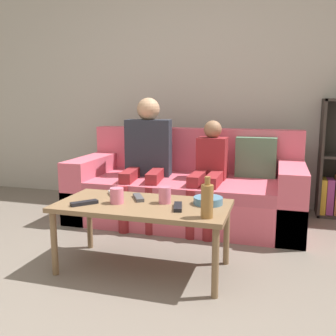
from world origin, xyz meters
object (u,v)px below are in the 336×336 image
at_px(person_adult, 147,151).
at_px(snack_bowl, 208,201).
at_px(bottle, 207,200).
at_px(cup_far, 117,196).
at_px(tv_remote_1, 138,198).
at_px(person_child, 209,168).
at_px(couch, 188,190).
at_px(coffee_table, 143,210).
at_px(tv_remote_3, 84,203).
at_px(tv_remote_2, 114,194).
at_px(cup_near, 165,195).
at_px(tv_remote_0, 178,207).

bearing_deg(person_adult, snack_bowl, -58.60).
bearing_deg(bottle, cup_far, 167.32).
bearing_deg(tv_remote_1, bottle, -58.19).
xyz_separation_m(person_child, cup_far, (-0.41, -1.01, -0.02)).
bearing_deg(cup_far, couch, 80.56).
distance_m(coffee_table, person_child, 1.01).
relative_size(coffee_table, tv_remote_3, 6.88).
distance_m(tv_remote_1, tv_remote_2, 0.20).
distance_m(tv_remote_2, bottle, 0.77).
bearing_deg(couch, bottle, -72.21).
bearing_deg(tv_remote_3, tv_remote_1, 80.96).
bearing_deg(bottle, person_child, 99.66).
bearing_deg(cup_near, snack_bowl, 11.34).
relative_size(cup_near, snack_bowl, 0.57).
distance_m(coffee_table, tv_remote_2, 0.30).
bearing_deg(coffee_table, cup_near, 21.29).
distance_m(cup_far, snack_bowl, 0.58).
height_order(person_child, cup_near, person_child).
height_order(tv_remote_2, snack_bowl, snack_bowl).
height_order(tv_remote_1, snack_bowl, snack_bowl).
bearing_deg(couch, person_adult, -167.25).
bearing_deg(tv_remote_2, tv_remote_0, -56.42).
distance_m(couch, tv_remote_0, 1.19).
bearing_deg(tv_remote_0, snack_bowl, 30.35).
height_order(tv_remote_0, snack_bowl, snack_bowl).
bearing_deg(coffee_table, person_adult, 108.00).
relative_size(tv_remote_1, bottle, 0.74).
height_order(person_adult, tv_remote_2, person_adult).
bearing_deg(coffee_table, cup_far, -167.16).
relative_size(person_child, tv_remote_0, 5.17).
distance_m(person_adult, tv_remote_2, 0.91).
bearing_deg(coffee_table, tv_remote_3, -159.50).
bearing_deg(snack_bowl, person_child, 99.90).
xyz_separation_m(person_adult, snack_bowl, (0.73, -0.92, -0.17)).
bearing_deg(cup_near, tv_remote_0, -41.01).
relative_size(tv_remote_3, bottle, 0.68).
distance_m(tv_remote_0, snack_bowl, 0.22).
height_order(couch, tv_remote_1, couch).
xyz_separation_m(tv_remote_3, bottle, (0.78, -0.04, 0.09)).
height_order(coffee_table, tv_remote_1, tv_remote_1).
bearing_deg(tv_remote_1, person_child, 40.14).
bearing_deg(coffee_table, tv_remote_0, -10.75).
bearing_deg(person_child, tv_remote_0, -89.03).
xyz_separation_m(person_adult, person_child, (0.58, -0.05, -0.12)).
bearing_deg(coffee_table, tv_remote_2, 152.33).
height_order(coffee_table, person_adult, person_adult).
bearing_deg(couch, tv_remote_1, -95.33).
bearing_deg(couch, cup_near, -84.59).
height_order(couch, tv_remote_0, couch).
xyz_separation_m(cup_near, tv_remote_0, (0.11, -0.10, -0.04)).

